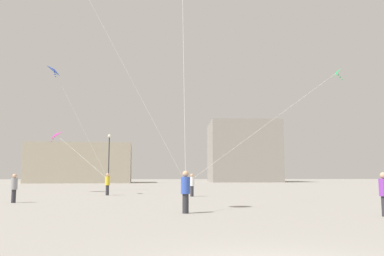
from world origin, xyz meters
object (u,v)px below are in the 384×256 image
kite_magenta_diamond (56,135)px  lamppost_east (109,153)px  person_in_purple (384,192)px  person_in_blue (186,190)px  building_left_hall (82,164)px  kite_emerald_diamond (334,75)px  person_in_grey (14,187)px  kite_cobalt_diamond (54,70)px  person_in_yellow (107,183)px  building_centre_hall (243,152)px  person_in_white (192,184)px

kite_magenta_diamond → lamppost_east: size_ratio=1.08×
person_in_purple → person_in_blue: person_in_blue is taller
building_left_hall → kite_emerald_diamond: bearing=-62.0°
kite_magenta_diamond → person_in_grey: bearing=-84.3°
kite_cobalt_diamond → building_left_hall: (-8.24, 53.48, -5.96)m
person_in_grey → lamppost_east: size_ratio=0.28×
person_in_yellow → building_centre_hall: building_centre_hall is taller
person_in_yellow → building_left_hall: bearing=128.3°
person_in_blue → kite_cobalt_diamond: kite_cobalt_diamond is taller
person_in_white → lamppost_east: bearing=139.3°
person_in_yellow → building_left_hall: 54.62m
lamppost_east → person_in_yellow: bearing=-82.6°
person_in_white → building_left_hall: size_ratio=0.08×
person_in_purple → lamppost_east: bearing=-20.0°
person_in_white → lamppost_east: (-8.02, 13.17, 2.97)m
person_in_white → kite_emerald_diamond: size_ratio=0.15×
person_in_grey → kite_emerald_diamond: (21.68, 4.81, 8.31)m
building_left_hall → person_in_blue: bearing=-75.2°
kite_emerald_diamond → building_centre_hall: bearing=84.8°
kite_cobalt_diamond → building_left_hall: 54.44m
person_in_white → person_in_purple: bearing=-48.6°
person_in_grey → building_left_hall: bearing=128.8°
kite_magenta_diamond → person_in_blue: bearing=-62.2°
kite_cobalt_diamond → lamppost_east: (2.99, 11.39, -6.07)m
person_in_white → kite_cobalt_diamond: size_ratio=0.19×
person_in_white → kite_emerald_diamond: 13.69m
person_in_yellow → person_in_purple: bearing=-27.8°
building_centre_hall → kite_magenta_diamond: bearing=-117.5°
person_in_blue → building_centre_hall: (17.97, 76.54, 6.02)m
person_in_yellow → building_centre_hall: size_ratio=0.10×
person_in_grey → kite_magenta_diamond: bearing=126.7°
person_in_yellow → lamppost_east: bearing=122.3°
person_in_grey → kite_cobalt_diamond: size_ratio=0.18×
person_in_purple → person_in_yellow: person_in_yellow is taller
person_in_grey → building_centre_hall: (27.60, 69.46, 6.08)m
building_left_hall → person_in_white: bearing=-70.8°
person_in_white → building_centre_hall: size_ratio=0.10×
person_in_yellow → building_centre_hall: bearing=94.0°
person_in_white → building_centre_hall: bearing=93.2°
kite_magenta_diamond → kite_emerald_diamond: bearing=-21.3°
person_in_white → kite_emerald_diamond: bearing=11.4°
person_in_white → kite_cobalt_diamond: (-11.01, 1.78, 9.04)m
person_in_blue → building_centre_hall: building_centre_hall is taller
person_in_white → kite_emerald_diamond: (10.82, -1.25, 8.29)m
kite_cobalt_diamond → building_centre_hall: bearing=65.7°
building_left_hall → building_centre_hall: 37.03m
person_in_yellow → person_in_grey: bearing=-92.3°
kite_emerald_diamond → building_centre_hall: 64.96m
person_in_white → person_in_blue: bearing=-77.4°
person_in_purple → building_centre_hall: size_ratio=0.10×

